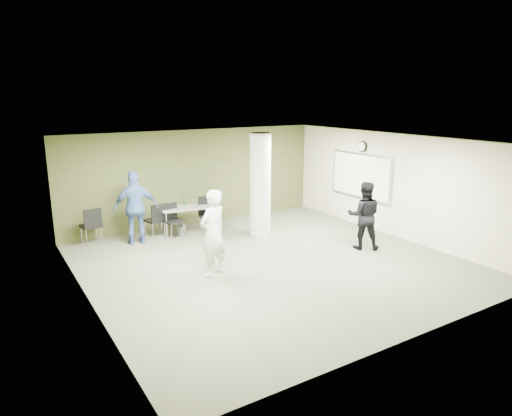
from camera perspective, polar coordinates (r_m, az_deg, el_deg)
floor at (r=10.62m, az=1.74°, el=-6.86°), size 8.00×8.00×0.00m
ceiling at (r=9.97m, az=1.86°, el=8.35°), size 8.00×8.00×0.00m
wall_back at (r=13.65m, az=-7.53°, el=3.83°), size 8.00×2.80×0.02m
wall_left at (r=8.73m, az=-20.69°, el=-2.74°), size 0.02×8.00×2.80m
wall_right_cream at (r=12.81m, az=16.91°, el=2.68°), size 0.02×8.00×2.80m
column at (r=12.38m, az=0.55°, el=2.91°), size 0.56×0.56×2.80m
whiteboard at (r=13.54m, az=12.93°, el=3.95°), size 0.05×2.30×1.30m
wall_clock at (r=13.43m, az=13.14°, el=7.52°), size 0.06×0.32×0.32m
folding_table at (r=12.85m, az=-8.42°, el=-0.03°), size 1.64×0.86×1.00m
wastebasket at (r=12.73m, az=-9.30°, el=-2.81°), size 0.24×0.24×0.28m
chair_back_left at (r=12.48m, az=-19.85°, el=-1.80°), size 0.53×0.53×0.96m
chair_back_right at (r=12.62m, az=-12.34°, el=-1.18°), size 0.56×0.56×0.94m
chair_table_left at (r=12.58m, az=-10.43°, el=-1.19°), size 0.51×0.51×0.92m
chair_table_right at (r=12.97m, az=-6.12°, el=-0.40°), size 0.61×0.61×0.98m
woman_white at (r=9.68m, az=-5.39°, el=-3.13°), size 0.80×0.65×1.88m
man_black at (r=11.65m, az=13.35°, el=-0.92°), size 1.05×1.03×1.71m
man_blue at (r=12.10m, az=-14.79°, el=0.02°), size 1.18×0.64×1.91m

